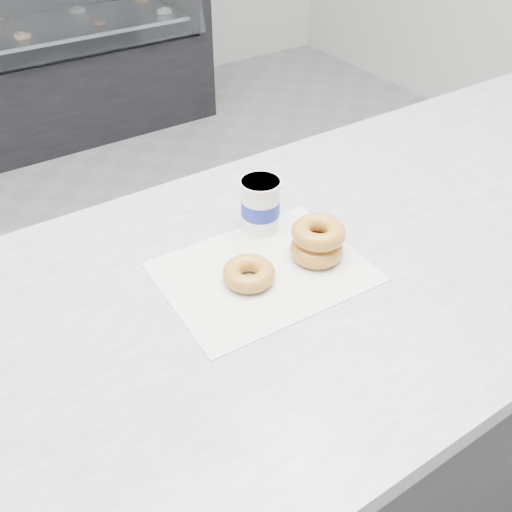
{
  "coord_description": "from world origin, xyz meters",
  "views": [
    {
      "loc": [
        -0.45,
        -1.19,
        1.52
      ],
      "look_at": [
        -0.03,
        -0.56,
        0.93
      ],
      "focal_mm": 40.0,
      "sensor_mm": 36.0,
      "label": 1
    }
  ],
  "objects_px": {
    "donut_single": "(249,273)",
    "coffee_cup": "(260,204)",
    "counter": "(279,431)",
    "donut_stack": "(317,241)"
  },
  "relations": [
    {
      "from": "counter",
      "to": "donut_single",
      "type": "relative_size",
      "value": 34.6
    },
    {
      "from": "donut_single",
      "to": "counter",
      "type": "bearing_deg",
      "value": -16.2
    },
    {
      "from": "counter",
      "to": "coffee_cup",
      "type": "xyz_separation_m",
      "value": [
        0.04,
        0.14,
        0.5
      ]
    },
    {
      "from": "donut_single",
      "to": "coffee_cup",
      "type": "height_order",
      "value": "coffee_cup"
    },
    {
      "from": "counter",
      "to": "donut_stack",
      "type": "xyz_separation_m",
      "value": [
        0.07,
        0.01,
        0.48
      ]
    },
    {
      "from": "donut_single",
      "to": "donut_stack",
      "type": "distance_m",
      "value": 0.14
    },
    {
      "from": "counter",
      "to": "donut_stack",
      "type": "distance_m",
      "value": 0.49
    },
    {
      "from": "donut_stack",
      "to": "coffee_cup",
      "type": "bearing_deg",
      "value": 104.15
    },
    {
      "from": "counter",
      "to": "donut_single",
      "type": "bearing_deg",
      "value": 163.8
    },
    {
      "from": "donut_stack",
      "to": "coffee_cup",
      "type": "distance_m",
      "value": 0.13
    }
  ]
}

